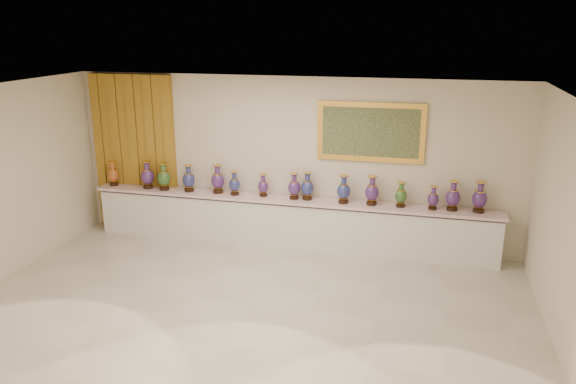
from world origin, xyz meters
name	(u,v)px	position (x,y,z in m)	size (l,w,h in m)	color
ground	(250,304)	(0.00, 0.00, 0.00)	(8.00, 8.00, 0.00)	beige
room	(169,150)	(-2.33, 2.44, 1.60)	(8.00, 8.00, 8.00)	beige
counter	(289,223)	(0.00, 2.27, 0.44)	(7.28, 0.48, 0.90)	white
vase_0	(113,175)	(-3.43, 2.25, 1.11)	(0.24, 0.24, 0.46)	black
vase_1	(147,176)	(-2.70, 2.24, 1.13)	(0.26, 0.26, 0.51)	black
vase_2	(164,178)	(-2.36, 2.21, 1.13)	(0.28, 0.28, 0.51)	black
vase_3	(189,179)	(-1.88, 2.24, 1.12)	(0.28, 0.28, 0.49)	black
vase_4	(218,180)	(-1.33, 2.28, 1.13)	(0.31, 0.31, 0.52)	black
vase_5	(235,184)	(-0.99, 2.23, 1.09)	(0.21, 0.21, 0.43)	black
vase_6	(263,186)	(-0.47, 2.28, 1.08)	(0.22, 0.22, 0.40)	black
vase_7	(294,187)	(0.10, 2.25, 1.11)	(0.24, 0.24, 0.47)	black
vase_8	(307,187)	(0.33, 2.27, 1.12)	(0.29, 0.29, 0.49)	black
vase_9	(344,191)	(0.98, 2.23, 1.12)	(0.25, 0.25, 0.49)	black
vase_10	(372,192)	(1.46, 2.25, 1.13)	(0.27, 0.27, 0.50)	black
vase_11	(401,196)	(1.94, 2.25, 1.09)	(0.23, 0.23, 0.43)	black
vase_12	(433,199)	(2.46, 2.25, 1.08)	(0.24, 0.24, 0.40)	black
vase_13	(453,197)	(2.77, 2.28, 1.13)	(0.29, 0.29, 0.50)	black
vase_14	(480,198)	(3.19, 2.28, 1.13)	(0.29, 0.29, 0.52)	black
label_card	(249,197)	(-0.70, 2.13, 0.90)	(0.10, 0.06, 0.00)	white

